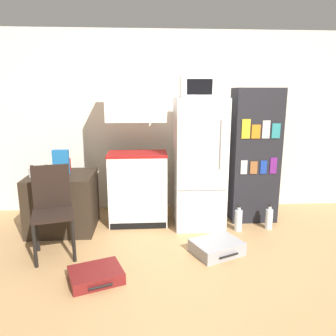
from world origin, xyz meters
TOP-DOWN VIEW (x-y plane):
  - ground_plane at (0.00, 0.00)m, footprint 24.00×24.00m
  - wall_back at (0.20, 2.00)m, footprint 6.40×0.10m
  - side_table at (-1.48, 1.24)m, footprint 0.78×0.72m
  - kitchen_hutch at (-0.55, 1.38)m, footprint 0.75×0.46m
  - refrigerator at (0.22, 1.29)m, footprint 0.61×0.64m
  - microwave at (0.22, 1.29)m, footprint 0.50×0.42m
  - bookshelf at (0.97, 1.41)m, footprint 0.60×0.38m
  - bottle_ketchup_red at (-1.45, 1.47)m, footprint 0.09×0.09m
  - bottle_milk_white at (-1.58, 1.00)m, footprint 0.07×0.07m
  - bottle_clear_short at (-1.79, 1.14)m, footprint 0.08×0.08m
  - bowl at (-1.65, 1.39)m, footprint 0.18×0.18m
  - cereal_box at (-1.48, 1.26)m, footprint 0.19×0.07m
  - chair at (-1.43, 0.60)m, footprint 0.49×0.49m
  - suitcase_large_flat at (0.30, 0.46)m, footprint 0.61×0.55m
  - suitcase_small_flat at (-0.91, 0.02)m, footprint 0.56×0.50m
  - water_bottle_front at (0.69, 1.03)m, footprint 0.09×0.09m
  - water_bottle_middle at (1.09, 1.06)m, footprint 0.09×0.09m

SIDE VIEW (x-z plane):
  - ground_plane at x=0.00m, z-range 0.00..0.00m
  - suitcase_small_flat at x=-0.91m, z-range 0.00..0.11m
  - suitcase_large_flat at x=0.30m, z-range 0.00..0.14m
  - water_bottle_middle at x=1.09m, z-range -0.03..0.30m
  - water_bottle_front at x=0.69m, z-range -0.03..0.31m
  - side_table at x=-1.48m, z-range 0.00..0.70m
  - chair at x=-1.43m, z-range 0.09..1.03m
  - bowl at x=-1.65m, z-range 0.70..0.75m
  - bottle_clear_short at x=-1.79m, z-range 0.69..0.83m
  - bottle_milk_white at x=-1.58m, z-range 0.69..0.87m
  - bottle_ketchup_red at x=-1.45m, z-range 0.69..0.89m
  - refrigerator at x=0.22m, z-range 0.00..1.62m
  - cereal_box at x=-1.48m, z-range 0.70..1.00m
  - bookshelf at x=0.97m, z-range 0.00..1.74m
  - kitchen_hutch at x=-0.55m, z-range -0.09..1.84m
  - wall_back at x=0.20m, z-range 0.00..2.51m
  - microwave at x=0.22m, z-range 1.62..1.87m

